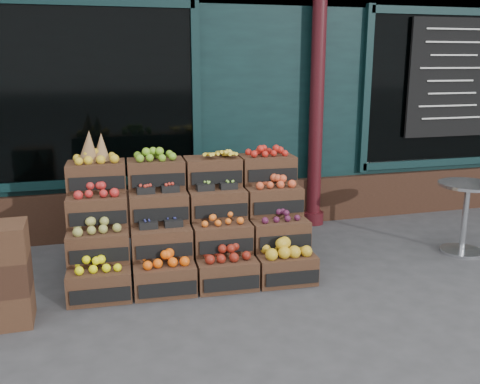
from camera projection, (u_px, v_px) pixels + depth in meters
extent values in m
plane|color=#38383B|center=(281.00, 296.00, 4.99)|extent=(60.00, 60.00, 0.00)
cube|color=black|center=(181.00, 45.00, 9.28)|extent=(12.00, 6.00, 4.80)
cube|color=black|center=(222.00, 113.00, 6.73)|extent=(12.00, 0.12, 3.00)
cube|color=black|center=(224.00, 206.00, 6.96)|extent=(12.00, 0.18, 0.60)
cube|color=black|center=(89.00, 95.00, 6.19)|extent=(2.40, 0.06, 2.00)
cube|color=black|center=(446.00, 89.00, 7.45)|extent=(2.40, 0.06, 2.00)
cylinder|color=#3A0D12|center=(317.00, 104.00, 6.84)|extent=(0.18, 0.18, 3.20)
cube|color=black|center=(450.00, 78.00, 7.34)|extent=(1.30, 0.04, 1.60)
cube|color=#412719|center=(100.00, 283.00, 4.92)|extent=(0.59, 0.43, 0.29)
cube|color=black|center=(99.00, 296.00, 4.73)|extent=(0.53, 0.05, 0.13)
cube|color=yellow|center=(98.00, 264.00, 4.88)|extent=(0.47, 0.33, 0.09)
cube|color=#412719|center=(165.00, 278.00, 5.05)|extent=(0.59, 0.43, 0.29)
cube|color=black|center=(167.00, 290.00, 4.85)|extent=(0.53, 0.05, 0.13)
cube|color=#E7510B|center=(164.00, 259.00, 5.00)|extent=(0.47, 0.33, 0.10)
cube|color=#412719|center=(226.00, 273.00, 5.17)|extent=(0.59, 0.43, 0.29)
cube|color=black|center=(231.00, 284.00, 4.98)|extent=(0.53, 0.05, 0.13)
cube|color=maroon|center=(226.00, 253.00, 5.13)|extent=(0.47, 0.33, 0.11)
cube|color=#412719|center=(285.00, 268.00, 5.30)|extent=(0.59, 0.43, 0.29)
cube|color=black|center=(292.00, 278.00, 5.11)|extent=(0.53, 0.05, 0.13)
cube|color=gold|center=(285.00, 248.00, 5.25)|extent=(0.47, 0.33, 0.13)
cube|color=#412719|center=(99.00, 245.00, 5.08)|extent=(0.59, 0.43, 0.29)
cube|color=black|center=(98.00, 256.00, 4.89)|extent=(0.53, 0.05, 0.13)
cube|color=olive|center=(97.00, 226.00, 5.04)|extent=(0.47, 0.33, 0.10)
cube|color=#412719|center=(161.00, 241.00, 5.21)|extent=(0.59, 0.43, 0.29)
cube|color=black|center=(163.00, 251.00, 5.01)|extent=(0.53, 0.05, 0.13)
cube|color=navy|center=(161.00, 225.00, 5.17)|extent=(0.47, 0.33, 0.03)
cube|color=#412719|center=(221.00, 237.00, 5.33)|extent=(0.59, 0.43, 0.29)
cube|color=black|center=(225.00, 246.00, 5.14)|extent=(0.53, 0.05, 0.13)
cube|color=orange|center=(221.00, 219.00, 5.29)|extent=(0.47, 0.33, 0.08)
cube|color=#412719|center=(279.00, 233.00, 5.46)|extent=(0.59, 0.43, 0.29)
cube|color=black|center=(285.00, 242.00, 5.27)|extent=(0.53, 0.05, 0.13)
cube|color=#4B1732|center=(279.00, 216.00, 5.42)|extent=(0.47, 0.33, 0.07)
cube|color=#412719|center=(97.00, 210.00, 5.24)|extent=(0.59, 0.43, 0.29)
cube|color=black|center=(97.00, 219.00, 5.05)|extent=(0.53, 0.05, 0.13)
cube|color=#AE221F|center=(96.00, 191.00, 5.20)|extent=(0.47, 0.33, 0.10)
cube|color=#412719|center=(159.00, 206.00, 5.37)|extent=(0.59, 0.43, 0.29)
cube|color=black|center=(160.00, 215.00, 5.18)|extent=(0.53, 0.05, 0.13)
cube|color=#A62A1E|center=(158.00, 190.00, 5.33)|extent=(0.47, 0.33, 0.04)
cube|color=#412719|center=(217.00, 203.00, 5.50)|extent=(0.59, 0.43, 0.29)
cube|color=black|center=(221.00, 211.00, 5.30)|extent=(0.53, 0.05, 0.13)
cube|color=#82B841|center=(217.00, 188.00, 5.46)|extent=(0.47, 0.33, 0.03)
cube|color=#412719|center=(272.00, 200.00, 5.62)|extent=(0.59, 0.43, 0.29)
cube|color=black|center=(278.00, 207.00, 5.43)|extent=(0.53, 0.05, 0.13)
cube|color=#CF4B28|center=(273.00, 182.00, 5.58)|extent=(0.47, 0.33, 0.09)
cube|color=#412719|center=(97.00, 176.00, 5.40)|extent=(0.59, 0.43, 0.29)
cube|color=black|center=(96.00, 183.00, 5.21)|extent=(0.53, 0.05, 0.13)
cube|color=gold|center=(95.00, 157.00, 5.36)|extent=(0.47, 0.33, 0.10)
cube|color=#412719|center=(156.00, 173.00, 5.53)|extent=(0.59, 0.43, 0.29)
cube|color=black|center=(157.00, 181.00, 5.34)|extent=(0.53, 0.05, 0.13)
cube|color=#6DA222|center=(155.00, 155.00, 5.48)|extent=(0.47, 0.33, 0.10)
cube|color=#412719|center=(212.00, 171.00, 5.66)|extent=(0.59, 0.43, 0.29)
cube|color=black|center=(216.00, 178.00, 5.46)|extent=(0.53, 0.05, 0.13)
cube|color=yellow|center=(212.00, 153.00, 5.61)|extent=(0.47, 0.33, 0.09)
cube|color=#412719|center=(267.00, 168.00, 5.78)|extent=(0.59, 0.43, 0.29)
cube|color=black|center=(272.00, 175.00, 5.59)|extent=(0.53, 0.05, 0.13)
cube|color=red|center=(267.00, 152.00, 5.74)|extent=(0.47, 0.33, 0.08)
cube|color=black|center=(192.00, 266.00, 5.34)|extent=(2.38, 0.52, 0.29)
cube|color=black|center=(189.00, 244.00, 5.54)|extent=(2.38, 0.52, 0.57)
cube|color=black|center=(186.00, 224.00, 5.73)|extent=(2.38, 0.52, 0.86)
cone|color=olive|center=(89.00, 146.00, 5.32)|extent=(0.20, 0.20, 0.33)
cone|color=olive|center=(101.00, 147.00, 5.39)|extent=(0.18, 0.18, 0.29)
cylinder|color=#B6B8BD|center=(461.00, 251.00, 6.13)|extent=(0.47, 0.47, 0.03)
cylinder|color=#B6B8BD|center=(465.00, 219.00, 6.04)|extent=(0.06, 0.06, 0.78)
cylinder|color=#B6B8BD|center=(468.00, 185.00, 5.94)|extent=(0.65, 0.65, 0.03)
imported|color=#1B5F23|center=(116.00, 143.00, 7.12)|extent=(0.91, 0.75, 2.13)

